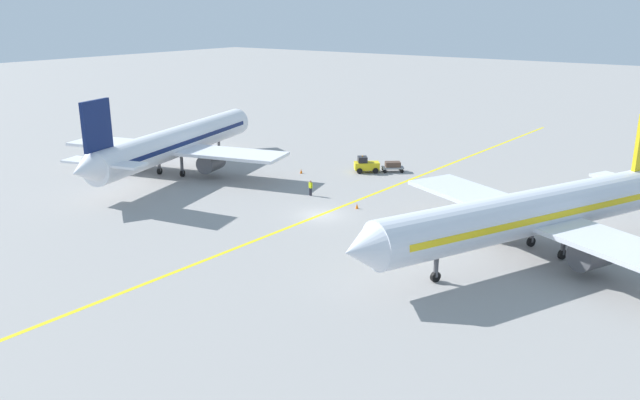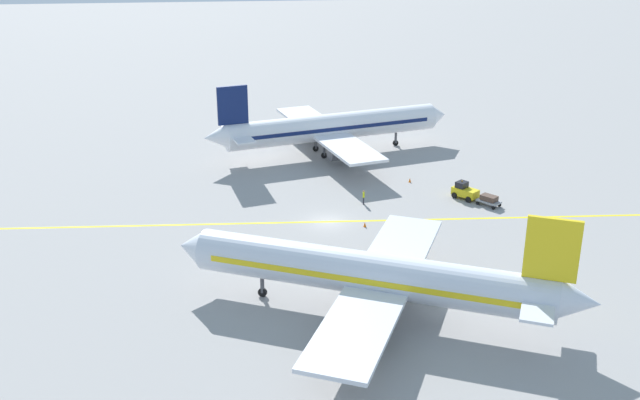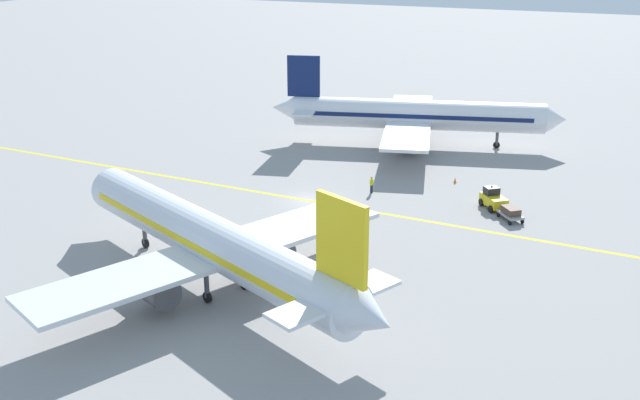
% 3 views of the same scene
% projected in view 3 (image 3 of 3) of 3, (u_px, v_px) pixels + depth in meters
% --- Properties ---
extents(ground_plane, '(400.00, 400.00, 0.00)m').
position_uv_depth(ground_plane, '(309.00, 201.00, 72.64)').
color(ground_plane, gray).
extents(apron_yellow_centreline, '(6.70, 119.86, 0.01)m').
position_uv_depth(apron_yellow_centreline, '(309.00, 201.00, 72.64)').
color(apron_yellow_centreline, yellow).
rests_on(apron_yellow_centreline, ground).
extents(airplane_at_gate, '(27.63, 33.55, 10.60)m').
position_uv_depth(airplane_at_gate, '(212.00, 241.00, 53.56)').
color(airplane_at_gate, silver).
rests_on(airplane_at_gate, ground).
extents(airplane_adjacent_stand, '(28.39, 35.02, 10.60)m').
position_uv_depth(airplane_adjacent_stand, '(414.00, 115.00, 90.60)').
color(airplane_adjacent_stand, white).
rests_on(airplane_adjacent_stand, ground).
extents(baggage_tug_white, '(3.27, 3.07, 2.11)m').
position_uv_depth(baggage_tug_white, '(493.00, 199.00, 70.45)').
color(baggage_tug_white, gold).
rests_on(baggage_tug_white, ground).
extents(baggage_cart_trailing, '(2.90, 2.74, 1.24)m').
position_uv_depth(baggage_cart_trailing, '(511.00, 212.00, 67.51)').
color(baggage_cart_trailing, gray).
rests_on(baggage_cart_trailing, ground).
extents(ground_crew_worker, '(0.57, 0.29, 1.68)m').
position_uv_depth(ground_crew_worker, '(371.00, 184.00, 74.59)').
color(ground_crew_worker, '#23232D').
rests_on(ground_crew_worker, ground).
extents(traffic_cone_near_nose, '(0.32, 0.32, 0.55)m').
position_uv_depth(traffic_cone_near_nose, '(455.00, 180.00, 77.83)').
color(traffic_cone_near_nose, orange).
rests_on(traffic_cone_near_nose, ground).
extents(traffic_cone_mid_apron, '(0.32, 0.32, 0.55)m').
position_uv_depth(traffic_cone_mid_apron, '(338.00, 210.00, 69.59)').
color(traffic_cone_mid_apron, orange).
rests_on(traffic_cone_mid_apron, ground).
extents(traffic_cone_by_wingtip, '(0.32, 0.32, 0.55)m').
position_uv_depth(traffic_cone_by_wingtip, '(265.00, 223.00, 66.27)').
color(traffic_cone_by_wingtip, orange).
rests_on(traffic_cone_by_wingtip, ground).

